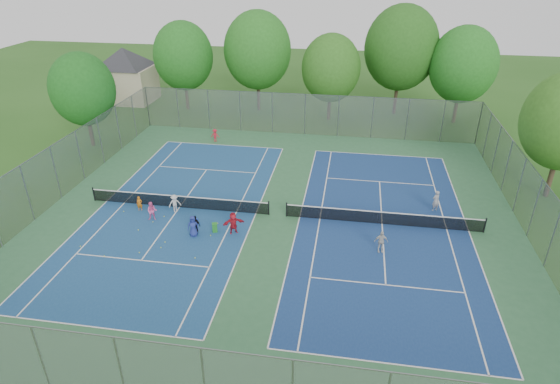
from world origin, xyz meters
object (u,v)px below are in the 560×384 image
(net_right, at_px, (383,218))
(instructor, at_px, (436,201))
(ball_hopper, at_px, (215,228))
(ball_crate, at_px, (195,222))
(net_left, at_px, (179,202))

(net_right, height_order, instructor, instructor)
(ball_hopper, bearing_deg, ball_crate, 156.36)
(net_left, height_order, ball_crate, net_left)
(net_left, distance_m, ball_crate, 2.71)
(instructor, bearing_deg, net_left, -23.46)
(ball_crate, distance_m, instructor, 16.43)
(ball_crate, xyz_separation_m, instructor, (15.82, 4.43, 0.59))
(net_right, relative_size, ball_crate, 32.76)
(net_right, xyz_separation_m, ball_hopper, (-10.64, -2.67, -0.14))
(ball_crate, distance_m, ball_hopper, 1.70)
(ball_crate, bearing_deg, net_right, 9.28)
(net_right, height_order, ball_crate, net_right)
(net_right, distance_m, ball_crate, 12.35)
(net_right, bearing_deg, net_left, 180.00)
(ball_crate, bearing_deg, instructor, 15.63)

